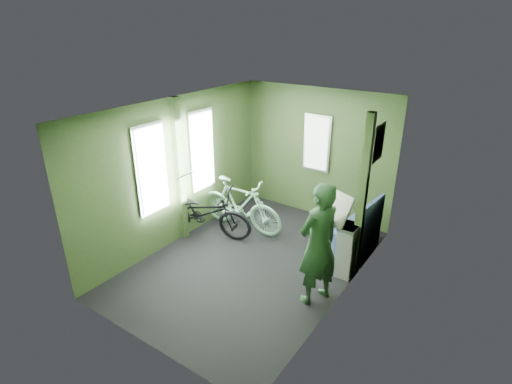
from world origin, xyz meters
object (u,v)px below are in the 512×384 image
bench_seat (356,236)px  waste_box (347,250)px  passenger (318,244)px  bicycle_mint (241,230)px  bicycle_black (205,235)px

bench_seat → waste_box: bearing=-75.2°
passenger → bench_seat: size_ratio=1.84×
passenger → waste_box: bearing=-164.7°
bicycle_mint → passenger: passenger is taller
bicycle_mint → passenger: 2.25m
bicycle_black → bicycle_mint: bearing=-52.1°
bicycle_black → waste_box: waste_box is taller
bicycle_black → waste_box: (2.37, 0.29, 0.39)m
bicycle_black → bicycle_mint: (0.38, 0.49, 0.00)m
waste_box → bench_seat: (-0.12, 0.67, -0.13)m
bicycle_mint → bench_seat: 1.95m
waste_box → bench_seat: 0.69m
bicycle_black → waste_box: size_ratio=2.16×
bicycle_mint → bench_seat: size_ratio=1.82×
bicycle_black → bench_seat: 2.47m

